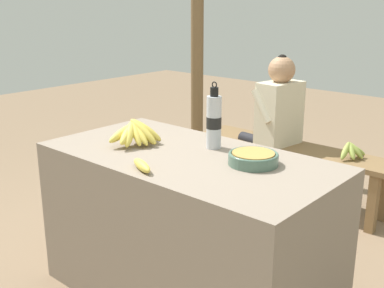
# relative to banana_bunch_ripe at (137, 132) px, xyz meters

# --- Properties ---
(market_counter) EXTENTS (1.44, 0.74, 0.78)m
(market_counter) POSITION_rel_banana_bunch_ripe_xyz_m (0.30, 0.04, -0.46)
(market_counter) COLOR gray
(market_counter) RESTS_ON ground_plane
(banana_bunch_ripe) EXTENTS (0.20, 0.31, 0.14)m
(banana_bunch_ripe) POSITION_rel_banana_bunch_ripe_xyz_m (0.00, 0.00, 0.00)
(banana_bunch_ripe) COLOR #4C381E
(banana_bunch_ripe) RESTS_ON market_counter
(serving_bowl) EXTENTS (0.23, 0.23, 0.06)m
(serving_bowl) POSITION_rel_banana_bunch_ripe_xyz_m (0.62, 0.14, -0.04)
(serving_bowl) COLOR #4C6B5B
(serving_bowl) RESTS_ON market_counter
(water_bottle) EXTENTS (0.08, 0.08, 0.33)m
(water_bottle) POSITION_rel_banana_bunch_ripe_xyz_m (0.33, 0.22, 0.07)
(water_bottle) COLOR silver
(water_bottle) RESTS_ON market_counter
(loose_banana_front) EXTENTS (0.18, 0.11, 0.04)m
(loose_banana_front) POSITION_rel_banana_bunch_ripe_xyz_m (0.30, -0.24, -0.05)
(loose_banana_front) COLOR #E0C64C
(loose_banana_front) RESTS_ON market_counter
(wooden_bench) EXTENTS (1.54, 0.32, 0.44)m
(wooden_bench) POSITION_rel_banana_bunch_ripe_xyz_m (0.06, 1.50, -0.48)
(wooden_bench) COLOR brown
(wooden_bench) RESTS_ON ground_plane
(seated_vendor) EXTENTS (0.43, 0.41, 1.11)m
(seated_vendor) POSITION_rel_banana_bunch_ripe_xyz_m (-0.10, 1.48, -0.20)
(seated_vendor) COLOR #232328
(seated_vendor) RESTS_ON ground_plane
(banana_bunch_green) EXTENTS (0.14, 0.27, 0.13)m
(banana_bunch_green) POSITION_rel_banana_bunch_ripe_xyz_m (0.51, 1.50, -0.34)
(banana_bunch_green) COLOR #4C381E
(banana_bunch_green) RESTS_ON wooden_bench
(support_post_near) EXTENTS (0.12, 0.12, 2.57)m
(support_post_near) POSITION_rel_banana_bunch_ripe_xyz_m (-1.20, 1.86, 0.44)
(support_post_near) COLOR brown
(support_post_near) RESTS_ON ground_plane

